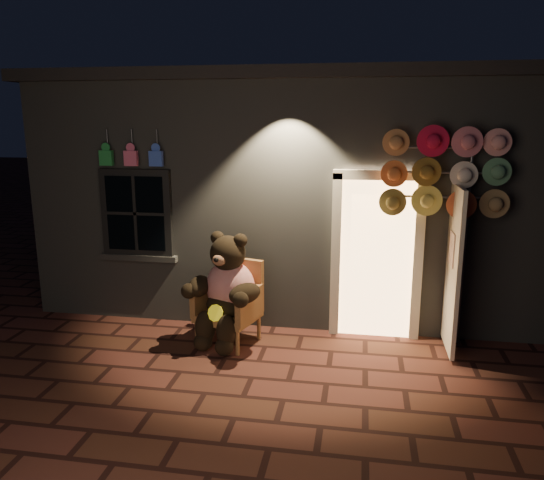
# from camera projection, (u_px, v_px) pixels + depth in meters

# --- Properties ---
(ground) EXTENTS (60.00, 60.00, 0.00)m
(ground) POSITION_uv_depth(u_px,v_px,m) (251.00, 378.00, 5.90)
(ground) COLOR #51261F
(ground) RESTS_ON ground
(shop_building) EXTENTS (7.30, 5.95, 3.51)m
(shop_building) POSITION_uv_depth(u_px,v_px,m) (297.00, 181.00, 9.34)
(shop_building) COLOR slate
(shop_building) RESTS_ON ground
(wicker_armchair) EXTENTS (0.87, 0.83, 1.05)m
(wicker_armchair) POSITION_uv_depth(u_px,v_px,m) (231.00, 301.00, 6.79)
(wicker_armchair) COLOR #A4703F
(wicker_armchair) RESTS_ON ground
(teddy_bear) EXTENTS (1.00, 0.91, 1.44)m
(teddy_bear) POSITION_uv_depth(u_px,v_px,m) (227.00, 290.00, 6.62)
(teddy_bear) COLOR #B51314
(teddy_bear) RESTS_ON ground
(hat_rack) EXTENTS (1.53, 0.22, 2.70)m
(hat_rack) POSITION_uv_depth(u_px,v_px,m) (445.00, 175.00, 6.29)
(hat_rack) COLOR #59595E
(hat_rack) RESTS_ON ground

